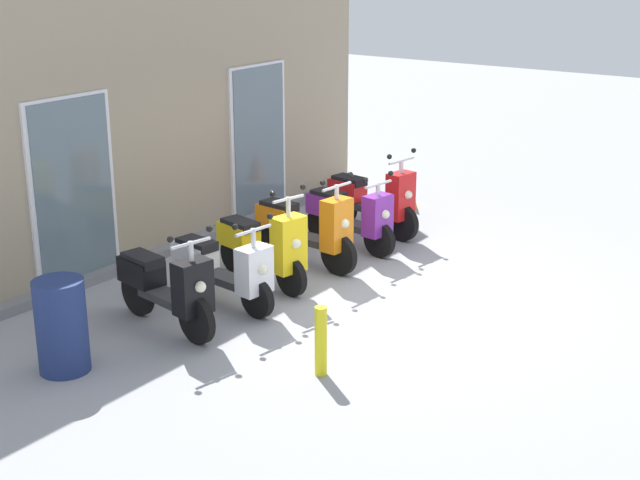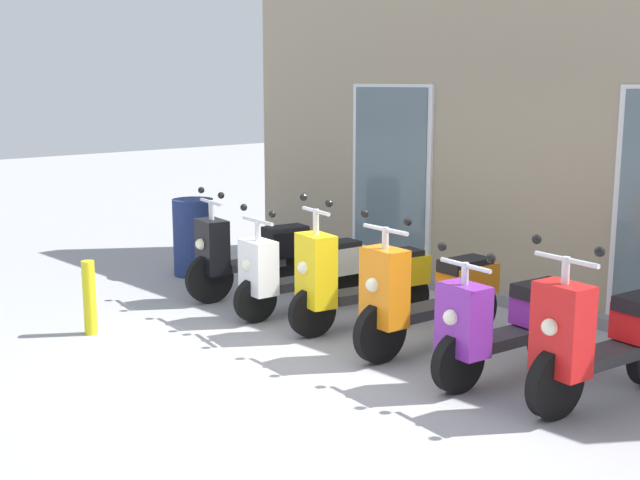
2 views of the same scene
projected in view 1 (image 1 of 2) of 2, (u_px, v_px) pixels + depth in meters
The scene contains 11 objects.
ground_plane at pixel (366, 294), 10.74m from camera, with size 40.00×40.00×0.00m, color #939399.
storefront_facade at pixel (165, 118), 11.93m from camera, with size 8.31×0.50×3.64m.
scooter_black at pixel (166, 286), 9.62m from camera, with size 0.63×1.59×1.22m.
scooter_white at pixel (223, 268), 10.28m from camera, with size 0.59×1.58×1.14m.
scooter_yellow at pixel (264, 246), 10.88m from camera, with size 0.66×1.54×1.31m.
scooter_orange at pixel (307, 228), 11.53m from camera, with size 0.59×1.67×1.27m.
scooter_purple at pixel (350, 215), 12.19m from camera, with size 0.60×1.52×1.12m.
scooter_red at pixel (373, 199), 12.84m from camera, with size 0.62×1.64×1.27m.
traffic_cone at pixel (408, 192), 14.14m from camera, with size 0.32×0.32×0.52m, color orange.
trash_bin at pixel (62, 326), 8.68m from camera, with size 0.49×0.49×0.93m, color navy.
curb_bollard at pixel (321, 341), 8.63m from camera, with size 0.12×0.12×0.70m, color yellow.
Camera 1 is at (-8.47, -5.34, 3.97)m, focal length 50.87 mm.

